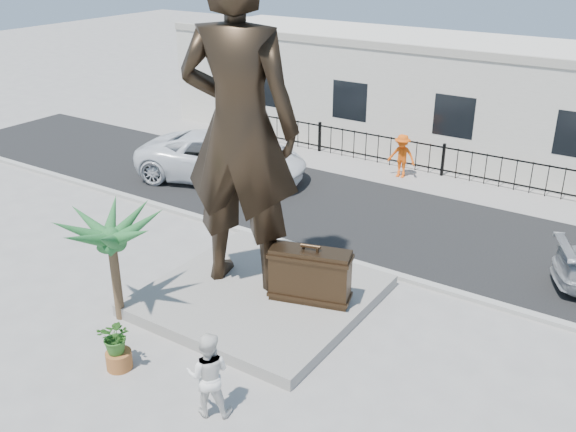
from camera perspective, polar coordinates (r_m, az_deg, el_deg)
name	(u,v)px	position (r m, az deg, el deg)	size (l,w,h in m)	color
ground	(241,334)	(15.33, -4.19, -10.45)	(100.00, 100.00, 0.00)	#9E9991
street	(388,218)	(21.39, 8.88, -0.18)	(40.00, 7.00, 0.01)	black
curb	(336,258)	(18.53, 4.27, -3.72)	(40.00, 0.25, 0.12)	#A5A399
far_sidewalk	(434,182)	(24.84, 12.82, 2.98)	(40.00, 2.50, 0.02)	#9E9991
plinth	(261,295)	(16.51, -2.42, -7.04)	(5.20, 5.20, 0.30)	gray
fence	(443,161)	(25.36, 13.60, 4.75)	(22.00, 0.10, 1.20)	black
building	(483,98)	(28.78, 16.93, 9.98)	(28.00, 7.00, 4.40)	silver
statue	(240,129)	(15.40, -4.33, 7.76)	(2.97, 1.95, 8.14)	black
suitcase	(310,275)	(15.69, 1.98, -5.28)	(1.95, 0.62, 1.37)	#322315
tourist	(208,374)	(12.71, -7.10, -13.80)	(0.87, 0.68, 1.80)	white
car_white	(222,157)	(24.30, -5.85, 5.21)	(2.93, 6.35, 1.76)	white
worker	(402,156)	(24.82, 10.07, 5.28)	(1.08, 0.62, 1.68)	#F3550C
palm_tree	(121,318)	(16.40, -14.63, -8.73)	(1.80, 1.80, 3.20)	#215C29
planter	(119,360)	(14.61, -14.78, -12.26)	(0.56, 0.56, 0.40)	#9A5828
shrub	(116,337)	(14.28, -15.03, -10.32)	(0.72, 0.62, 0.80)	#306521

